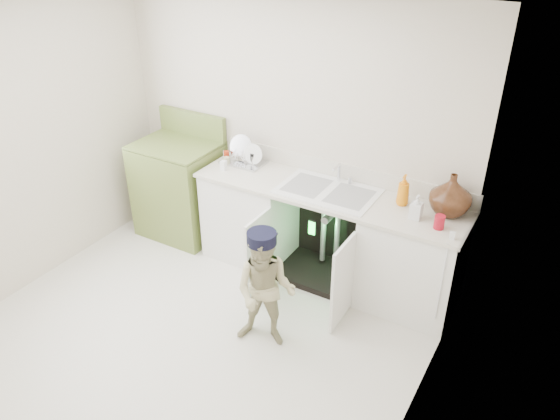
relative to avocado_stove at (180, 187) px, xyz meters
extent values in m
plane|color=beige|center=(1.11, -1.18, -0.51)|extent=(3.50, 3.50, 0.00)
cube|color=beige|center=(1.11, 0.32, 0.74)|extent=(3.50, 2.50, 0.02)
cube|color=beige|center=(-0.64, -1.18, 0.74)|extent=(2.50, 3.00, 0.02)
cube|color=beige|center=(2.86, -1.18, 0.74)|extent=(2.50, 3.00, 0.02)
plane|color=white|center=(1.11, -1.18, 1.99)|extent=(3.50, 3.50, 0.00)
cube|color=white|center=(0.86, 0.02, -0.08)|extent=(0.80, 0.60, 0.86)
cube|color=white|center=(2.46, 0.02, -0.08)|extent=(0.80, 0.60, 0.86)
cube|color=black|center=(1.66, 0.29, -0.08)|extent=(0.80, 0.06, 0.86)
cube|color=black|center=(1.66, 0.02, -0.48)|extent=(0.80, 0.60, 0.06)
cylinder|color=gray|center=(1.59, 0.12, -0.06)|extent=(0.05, 0.05, 0.70)
cylinder|color=gray|center=(1.73, 0.12, -0.06)|extent=(0.05, 0.05, 0.70)
cylinder|color=gray|center=(1.66, 0.07, 0.11)|extent=(0.07, 0.18, 0.07)
cube|color=white|center=(1.26, -0.48, -0.11)|extent=(0.03, 0.40, 0.76)
cube|color=white|center=(2.06, -0.48, -0.11)|extent=(0.02, 0.40, 0.76)
cube|color=white|center=(1.66, 0.02, 0.37)|extent=(2.44, 0.64, 0.03)
cube|color=white|center=(1.66, 0.31, 0.46)|extent=(2.44, 0.02, 0.15)
cube|color=white|center=(1.66, 0.02, 0.38)|extent=(0.85, 0.55, 0.02)
cube|color=gray|center=(1.46, 0.02, 0.39)|extent=(0.34, 0.40, 0.01)
cube|color=gray|center=(1.87, 0.02, 0.39)|extent=(0.34, 0.40, 0.01)
cylinder|color=silver|center=(1.66, 0.24, 0.48)|extent=(0.03, 0.03, 0.17)
cylinder|color=silver|center=(1.66, 0.18, 0.55)|extent=(0.02, 0.14, 0.02)
cylinder|color=silver|center=(1.77, 0.24, 0.43)|extent=(0.04, 0.04, 0.06)
cylinder|color=silver|center=(2.79, -0.29, 0.04)|extent=(0.01, 0.01, 0.70)
cube|color=silver|center=(2.79, -0.20, 0.42)|extent=(0.04, 0.02, 0.06)
cube|color=silver|center=(0.71, 0.14, 0.40)|extent=(0.41, 0.27, 0.02)
cylinder|color=silver|center=(0.68, 0.16, 0.47)|extent=(0.25, 0.09, 0.24)
cylinder|color=white|center=(0.82, 0.14, 0.46)|extent=(0.20, 0.05, 0.20)
cylinder|color=silver|center=(0.55, 0.04, 0.46)|extent=(0.01, 0.01, 0.12)
cylinder|color=silver|center=(0.63, 0.04, 0.46)|extent=(0.01, 0.01, 0.12)
cylinder|color=silver|center=(0.71, 0.04, 0.46)|extent=(0.01, 0.01, 0.12)
cylinder|color=silver|center=(0.79, 0.04, 0.46)|extent=(0.01, 0.01, 0.12)
cylinder|color=silver|center=(0.87, 0.04, 0.46)|extent=(0.01, 0.01, 0.12)
imported|color=#462A14|center=(2.66, 0.16, 0.56)|extent=(0.33, 0.33, 0.35)
imported|color=orange|center=(2.29, 0.12, 0.52)|extent=(0.10, 0.10, 0.27)
imported|color=silver|center=(2.46, -0.04, 0.49)|extent=(0.09, 0.09, 0.20)
cylinder|color=#A20D1E|center=(2.66, -0.10, 0.44)|extent=(0.08, 0.08, 0.11)
cylinder|color=#B42A0F|center=(0.54, 0.10, 0.44)|extent=(0.05, 0.05, 0.10)
cylinder|color=tan|center=(0.60, 0.02, 0.43)|extent=(0.06, 0.06, 0.08)
cylinder|color=black|center=(0.81, 0.14, 0.45)|extent=(0.04, 0.04, 0.12)
cube|color=white|center=(0.63, -0.08, 0.43)|extent=(0.05, 0.05, 0.09)
cube|color=olive|center=(0.00, -0.01, -0.03)|extent=(0.80, 0.65, 0.97)
cube|color=olive|center=(0.00, -0.01, 0.47)|extent=(0.80, 0.65, 0.02)
cube|color=olive|center=(0.00, 0.28, 0.60)|extent=(0.80, 0.06, 0.25)
cylinder|color=black|center=(-0.20, -0.17, 0.47)|extent=(0.18, 0.18, 0.02)
cylinder|color=silver|center=(-0.20, -0.17, 0.48)|extent=(0.21, 0.21, 0.01)
cylinder|color=black|center=(-0.20, 0.15, 0.47)|extent=(0.18, 0.18, 0.02)
cylinder|color=silver|center=(-0.20, 0.15, 0.48)|extent=(0.21, 0.21, 0.01)
cylinder|color=black|center=(0.20, -0.17, 0.47)|extent=(0.18, 0.18, 0.02)
cylinder|color=silver|center=(0.20, -0.17, 0.48)|extent=(0.21, 0.21, 0.01)
cylinder|color=black|center=(0.20, 0.15, 0.47)|extent=(0.18, 0.18, 0.02)
cylinder|color=silver|center=(0.20, 0.15, 0.48)|extent=(0.21, 0.21, 0.01)
imported|color=#C5BC8E|center=(1.65, -1.00, -0.02)|extent=(0.57, 0.50, 0.99)
cylinder|color=black|center=(1.65, -1.00, 0.45)|extent=(0.27, 0.27, 0.09)
cube|color=black|center=(1.62, -0.90, 0.42)|extent=(0.19, 0.13, 0.01)
cube|color=black|center=(1.69, -0.32, 0.21)|extent=(0.07, 0.01, 0.14)
cube|color=#26F23F|center=(1.69, -0.33, 0.21)|extent=(0.06, 0.00, 0.12)
camera|label=1|loc=(3.41, -3.79, 2.58)|focal=35.00mm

